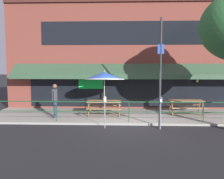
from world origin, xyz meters
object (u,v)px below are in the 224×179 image
at_px(parking_meter_near, 105,102).
at_px(parking_meter_far, 161,103).
at_px(picnic_table_left, 104,104).
at_px(picnic_table_centre, 186,103).
at_px(patio_umbrella_left, 104,76).
at_px(pedestrian_walking, 55,99).
at_px(street_sign_pole, 160,73).

height_order(parking_meter_near, parking_meter_far, same).
xyz_separation_m(picnic_table_left, picnic_table_centre, (4.42, 0.36, 0.00)).
distance_m(patio_umbrella_left, parking_meter_near, 2.73).
relative_size(pedestrian_walking, parking_meter_near, 1.20).
height_order(patio_umbrella_left, parking_meter_far, patio_umbrella_left).
bearing_deg(picnic_table_left, street_sign_pole, -41.92).
relative_size(parking_meter_near, street_sign_pole, 0.30).
xyz_separation_m(patio_umbrella_left, street_sign_pole, (2.59, -2.43, 0.27)).
bearing_deg(picnic_table_left, parking_meter_far, -43.97).
distance_m(picnic_table_left, street_sign_pole, 3.89).
bearing_deg(parking_meter_far, pedestrian_walking, 160.94).
bearing_deg(street_sign_pole, picnic_table_left, 138.08).
xyz_separation_m(patio_umbrella_left, parking_meter_far, (2.60, -2.61, -1.03)).
relative_size(pedestrian_walking, parking_meter_far, 1.20).
distance_m(picnic_table_left, picnic_table_centre, 4.43).
height_order(pedestrian_walking, parking_meter_near, pedestrian_walking).
height_order(picnic_table_left, parking_meter_near, parking_meter_near).
relative_size(picnic_table_left, street_sign_pole, 0.38).
distance_m(pedestrian_walking, parking_meter_near, 3.10).
bearing_deg(patio_umbrella_left, picnic_table_left, -90.00).
relative_size(patio_umbrella_left, pedestrian_walking, 1.39).
bearing_deg(pedestrian_walking, parking_meter_near, -31.95).
distance_m(picnic_table_centre, patio_umbrella_left, 4.67).
bearing_deg(parking_meter_far, picnic_table_centre, 57.53).
bearing_deg(parking_meter_near, picnic_table_left, 94.61).
height_order(picnic_table_centre, patio_umbrella_left, patio_umbrella_left).
height_order(picnic_table_centre, street_sign_pole, street_sign_pole).
bearing_deg(patio_umbrella_left, picnic_table_centre, 3.24).
relative_size(picnic_table_left, parking_meter_far, 1.27).
relative_size(picnic_table_left, parking_meter_near, 1.27).
bearing_deg(street_sign_pole, picnic_table_centre, 55.72).
xyz_separation_m(parking_meter_far, street_sign_pole, (-0.01, 0.18, 1.30)).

